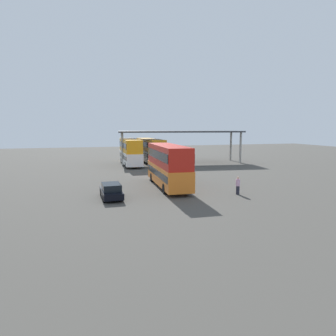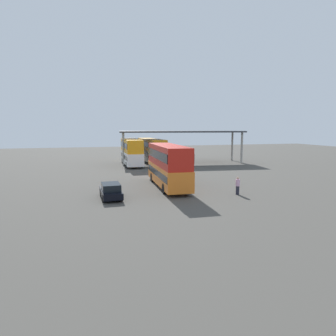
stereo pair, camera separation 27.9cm
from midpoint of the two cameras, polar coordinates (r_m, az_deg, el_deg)
The scene contains 7 objects.
ground_plane at distance 28.82m, azimuth 2.48°, elevation -4.66°, with size 140.00×140.00×0.00m, color #48453F.
double_decker_main at distance 31.01m, azimuth 0.25°, elevation 0.73°, with size 2.95×10.51×4.38m.
parked_hatchback at distance 26.74m, azimuth -10.57°, elevation -4.30°, with size 1.77×4.13×1.35m.
double_decker_near_canopy at distance 49.04m, azimuth -6.82°, elevation 3.23°, with size 2.81×10.08×4.29m.
double_decker_mid_row at distance 52.52m, azimuth -3.05°, elevation 3.51°, with size 2.95×11.67×4.18m.
depot_canopy at distance 52.13m, azimuth 2.82°, elevation 6.70°, with size 21.92×8.16×5.57m.
pedestrian_waiting at distance 28.47m, azimuth 13.44°, elevation -3.31°, with size 0.38×0.38×1.67m.
Camera 2 is at (-8.70, -26.76, 6.22)m, focal length 31.92 mm.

